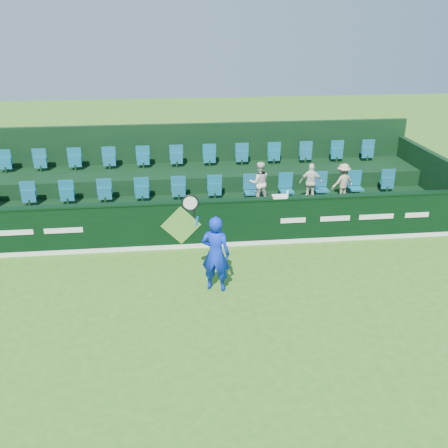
{
  "coord_description": "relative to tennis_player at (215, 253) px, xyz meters",
  "views": [
    {
      "loc": [
        -0.23,
        -8.55,
        6.02
      ],
      "look_at": [
        1.05,
        2.8,
        1.15
      ],
      "focal_mm": 40.0,
      "sensor_mm": 36.0,
      "label": 1
    }
  ],
  "objects": [
    {
      "name": "stand_tier_back",
      "position": [
        -0.72,
        5.37,
        -0.28
      ],
      "size": [
        16.0,
        1.8,
        1.3
      ],
      "primitive_type": "cube",
      "color": "black",
      "rests_on": "ground"
    },
    {
      "name": "spectator_left",
      "position": [
        1.63,
        3.49,
        0.49
      ],
      "size": [
        0.63,
        0.5,
        1.25
      ],
      "primitive_type": "imported",
      "rotation": [
        0.0,
        0.0,
        3.18
      ],
      "color": "silver",
      "rests_on": "stand_tier_front"
    },
    {
      "name": "drinks_bottle",
      "position": [
        2.21,
        2.37,
        0.51
      ],
      "size": [
        0.06,
        0.06,
        0.19
      ],
      "primitive_type": "cylinder",
      "color": "white",
      "rests_on": "sponsor_hoarding"
    },
    {
      "name": "stand_rear",
      "position": [
        -0.72,
        5.81,
        0.28
      ],
      "size": [
        16.0,
        4.1,
        2.6
      ],
      "color": "black",
      "rests_on": "ground"
    },
    {
      "name": "seat_row_front",
      "position": [
        -0.72,
        3.87,
        0.17
      ],
      "size": [
        13.5,
        0.5,
        0.6
      ],
      "primitive_type": "cube",
      "color": "#145972",
      "rests_on": "stand_tier_front"
    },
    {
      "name": "ground",
      "position": [
        -0.72,
        -1.63,
        -0.93
      ],
      "size": [
        60.0,
        60.0,
        0.0
      ],
      "primitive_type": "plane",
      "color": "#366D1A",
      "rests_on": "ground"
    },
    {
      "name": "towel",
      "position": [
        2.0,
        2.37,
        0.45
      ],
      "size": [
        0.38,
        0.25,
        0.06
      ],
      "primitive_type": "cube",
      "color": "white",
      "rests_on": "sponsor_hoarding"
    },
    {
      "name": "seat_row_back",
      "position": [
        -0.72,
        5.67,
        0.67
      ],
      "size": [
        13.5,
        0.5,
        0.6
      ],
      "primitive_type": "cube",
      "color": "#145972",
      "rests_on": "stand_tier_back"
    },
    {
      "name": "sponsor_hoarding",
      "position": [
        -0.72,
        2.37,
        -0.26
      ],
      "size": [
        16.0,
        0.25,
        1.35
      ],
      "color": "black",
      "rests_on": "ground"
    },
    {
      "name": "tennis_player",
      "position": [
        0.0,
        0.0,
        0.0
      ],
      "size": [
        1.16,
        0.64,
        2.44
      ],
      "color": "#0C28CF",
      "rests_on": "ground"
    },
    {
      "name": "stand_tier_front",
      "position": [
        -0.72,
        3.47,
        -0.53
      ],
      "size": [
        16.0,
        2.0,
        0.8
      ],
      "primitive_type": "cube",
      "color": "black",
      "rests_on": "ground"
    },
    {
      "name": "spectator_middle",
      "position": [
        3.19,
        3.49,
        0.44
      ],
      "size": [
        0.72,
        0.42,
        1.14
      ],
      "primitive_type": "imported",
      "rotation": [
        0.0,
        0.0,
        2.92
      ],
      "color": "white",
      "rests_on": "stand_tier_front"
    },
    {
      "name": "spectator_right",
      "position": [
        4.16,
        3.49,
        0.42
      ],
      "size": [
        0.81,
        0.62,
        1.11
      ],
      "primitive_type": "imported",
      "rotation": [
        0.0,
        0.0,
        3.46
      ],
      "color": "tan",
      "rests_on": "stand_tier_front"
    }
  ]
}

